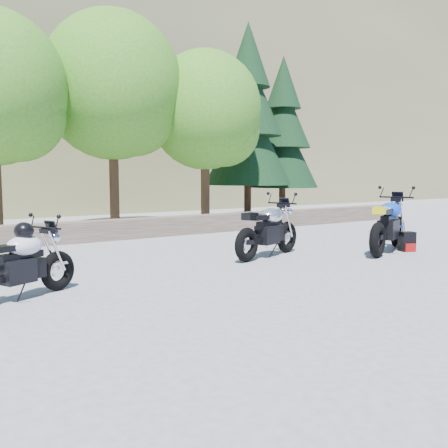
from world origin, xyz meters
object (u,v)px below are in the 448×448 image
(white_bike, at_px, (18,262))
(blue_bike, at_px, (389,226))
(silver_bike, at_px, (268,231))
(backpack, at_px, (407,242))

(white_bike, bearing_deg, blue_bike, -25.99)
(silver_bike, height_order, blue_bike, blue_bike)
(blue_bike, bearing_deg, backpack, -39.68)
(silver_bike, distance_m, backpack, 3.15)
(silver_bike, distance_m, white_bike, 4.97)
(silver_bike, bearing_deg, white_bike, 171.70)
(silver_bike, xyz_separation_m, backpack, (2.92, -1.13, -0.32))
(backpack, bearing_deg, white_bike, -161.48)
(blue_bike, bearing_deg, silver_bike, 135.31)
(blue_bike, xyz_separation_m, backpack, (0.46, -0.14, -0.36))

